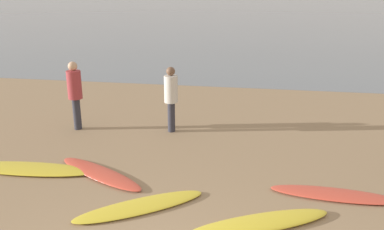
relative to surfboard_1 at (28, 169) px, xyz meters
name	(u,v)px	position (x,y,z in m)	size (l,w,h in m)	color
ground_plane	(231,95)	(3.34, 6.33, -0.14)	(120.00, 120.00, 0.20)	#997C5B
ocean_water	(258,5)	(3.34, 56.97, -0.04)	(140.00, 100.00, 0.01)	slate
surfboard_1	(28,169)	(0.00, 0.00, 0.00)	(2.59, 0.58, 0.08)	yellow
surfboard_2	(100,173)	(1.41, 0.04, 0.00)	(2.13, 0.46, 0.08)	#D84C38
surfboard_3	(140,206)	(2.47, -0.94, -0.01)	(2.14, 0.50, 0.07)	yellow
surfboard_4	(260,223)	(4.33, -1.12, 0.01)	(2.23, 0.48, 0.09)	yellow
surfboard_5	(334,194)	(5.54, -0.05, 0.00)	(2.09, 0.48, 0.07)	#D84C38
person_1	(171,94)	(2.21, 2.53, 0.88)	(0.31, 0.31, 1.55)	#2D2D38
person_2	(75,90)	(-0.05, 2.32, 0.93)	(0.33, 0.33, 1.64)	#2D2D38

